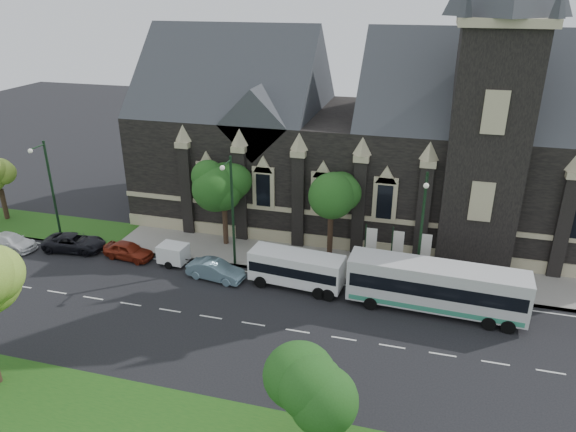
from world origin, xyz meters
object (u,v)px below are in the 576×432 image
(tree_walk_left, at_px, (226,181))
(banner_flag_right, at_px, (423,250))
(street_lamp_far, at_px, (50,187))
(banner_flag_center, at_px, (396,247))
(tree_park_east, at_px, (316,377))
(car_far_red, at_px, (128,250))
(sedan, at_px, (216,270))
(car_far_white, at_px, (11,242))
(car_far_black, at_px, (74,242))
(street_lamp_mid, at_px, (231,206))
(shuttle_bus, at_px, (297,268))
(banner_flag_left, at_px, (369,244))
(tour_coach, at_px, (436,286))
(box_trailer, at_px, (173,253))
(street_lamp_near, at_px, (422,227))
(tree_walk_right, at_px, (335,190))
(tree_walk_far, at_px, (0,173))

(tree_walk_left, distance_m, banner_flag_right, 16.52)
(street_lamp_far, xyz_separation_m, banner_flag_center, (28.29, 1.91, -2.73))
(tree_park_east, bearing_deg, car_far_red, 140.81)
(street_lamp_far, relative_size, sedan, 2.04)
(car_far_white, height_order, car_far_black, car_far_black)
(sedan, bearing_deg, street_lamp_mid, -7.79)
(shuttle_bus, bearing_deg, banner_flag_left, 42.58)
(tree_walk_left, xyz_separation_m, tour_coach, (17.14, -5.91, -3.87))
(banner_flag_center, height_order, banner_flag_right, same)
(street_lamp_mid, relative_size, banner_flag_right, 2.25)
(street_lamp_mid, xyz_separation_m, box_trailer, (-4.73, -0.94, -4.16))
(banner_flag_left, height_order, car_far_red, banner_flag_left)
(street_lamp_far, bearing_deg, banner_flag_left, 4.15)
(tree_walk_left, relative_size, tour_coach, 0.65)
(banner_flag_left, xyz_separation_m, box_trailer, (-15.02, -2.84, -1.43))
(street_lamp_mid, height_order, sedan, street_lamp_mid)
(banner_flag_left, height_order, sedan, banner_flag_left)
(street_lamp_far, height_order, car_far_white, street_lamp_far)
(tour_coach, height_order, shuttle_bus, tour_coach)
(banner_flag_right, xyz_separation_m, car_far_red, (-23.01, -2.91, -1.67))
(box_trailer, bearing_deg, tour_coach, 0.23)
(banner_flag_left, xyz_separation_m, banner_flag_center, (2.00, 0.00, 0.00))
(banner_flag_left, bearing_deg, street_lamp_near, -27.18)
(banner_flag_center, relative_size, sedan, 0.91)
(street_lamp_mid, bearing_deg, banner_flag_right, 7.60)
(street_lamp_near, distance_m, shuttle_bus, 9.33)
(banner_flag_left, bearing_deg, shuttle_bus, -142.73)
(shuttle_bus, bearing_deg, tree_walk_right, 77.96)
(tree_walk_far, bearing_deg, street_lamp_near, -4.66)
(tree_park_east, distance_m, car_far_red, 24.70)
(sedan, bearing_deg, car_far_white, 97.13)
(tree_walk_left, bearing_deg, banner_flag_center, -6.89)
(tree_park_east, distance_m, street_lamp_near, 16.86)
(tree_walk_far, xyz_separation_m, street_lamp_far, (7.82, -3.08, 0.49))
(tree_park_east, distance_m, banner_flag_right, 18.91)
(tree_walk_right, height_order, box_trailer, tree_walk_right)
(tree_walk_far, bearing_deg, tree_park_east, -29.84)
(banner_flag_left, relative_size, banner_flag_right, 1.00)
(street_lamp_far, bearing_deg, car_far_white, -146.82)
(street_lamp_mid, bearing_deg, car_far_red, -173.41)
(banner_flag_right, xyz_separation_m, sedan, (-14.91, -4.14, -1.65))
(street_lamp_mid, distance_m, car_far_white, 19.76)
(shuttle_bus, bearing_deg, tree_park_east, -67.25)
(tree_walk_right, distance_m, shuttle_bus, 7.02)
(street_lamp_far, bearing_deg, sedan, -8.26)
(street_lamp_near, xyz_separation_m, banner_flag_center, (-1.71, 1.91, -2.73))
(tree_walk_left, xyz_separation_m, street_lamp_mid, (1.80, -3.61, -0.62))
(tree_walk_left, xyz_separation_m, car_far_white, (-17.35, -5.66, -5.08))
(street_lamp_near, bearing_deg, car_far_black, -178.16)
(street_lamp_near, relative_size, sedan, 2.04)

